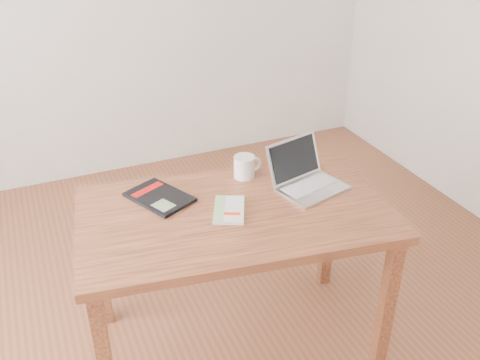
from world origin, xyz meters
name	(u,v)px	position (x,y,z in m)	size (l,w,h in m)	color
room	(186,76)	(-0.07, 0.00, 1.36)	(4.04, 4.04, 2.70)	brown
desk	(235,228)	(0.12, 0.04, 0.66)	(1.36, 0.90, 0.75)	brown
white_guidebook	(229,210)	(0.10, 0.04, 0.76)	(0.19, 0.23, 0.02)	beige
black_guidebook	(159,197)	(-0.14, 0.25, 0.76)	(0.28, 0.33, 0.01)	black
laptop	(306,178)	(0.48, 0.10, 0.79)	(0.34, 0.32, 0.19)	silver
coffee_mug	(245,166)	(0.27, 0.28, 0.80)	(0.14, 0.09, 0.10)	white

